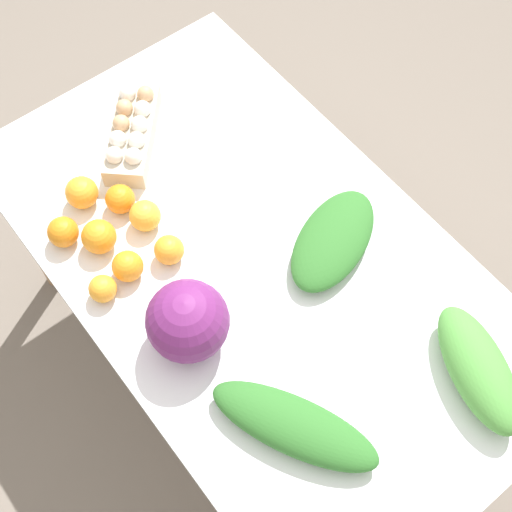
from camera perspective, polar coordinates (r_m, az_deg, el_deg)
The scene contains 15 objects.
ground_plane at distance 2.35m, azimuth 0.00°, elevation -8.56°, with size 8.00×8.00×0.00m, color #70665B.
dining_table at distance 1.78m, azimuth 0.00°, elevation -1.71°, with size 1.46×0.83×0.71m.
cabbage_purple at distance 1.53m, azimuth -5.49°, elevation -5.21°, with size 0.18×0.18×0.18m, color #6B2366.
egg_carton at distance 1.88m, azimuth -9.89°, elevation 9.83°, with size 0.29×0.28×0.09m.
greens_bunch_beet_tops at distance 1.51m, azimuth 3.07°, elevation -13.40°, with size 0.37×0.12×0.07m, color #2D6B28.
greens_bunch_kale at distance 1.69m, azimuth 6.18°, elevation 1.28°, with size 0.30×0.16×0.07m, color #2D6B28.
greens_bunch_dandelion at distance 1.60m, azimuth 17.35°, elevation -8.62°, with size 0.30×0.12×0.10m, color #4C933D.
orange_0 at distance 1.72m, azimuth -12.45°, elevation 1.52°, with size 0.08×0.08×0.08m, color orange.
orange_1 at distance 1.67m, azimuth -10.23°, elevation -0.81°, with size 0.07×0.07×0.07m, color orange.
orange_2 at distance 1.68m, azimuth -6.97°, elevation 0.49°, with size 0.07×0.07×0.07m, color orange.
orange_3 at distance 1.77m, azimuth -10.82°, elevation 4.50°, with size 0.07×0.07×0.07m, color orange.
orange_4 at distance 1.73m, azimuth -8.87°, elevation 3.21°, with size 0.08×0.08×0.08m, color #F9A833.
orange_5 at distance 1.75m, azimuth -15.18°, elevation 1.87°, with size 0.07×0.07×0.07m, color orange.
orange_6 at distance 1.66m, azimuth -12.17°, elevation -2.57°, with size 0.07×0.07×0.07m, color orange.
orange_7 at distance 1.80m, azimuth -13.77°, elevation 4.96°, with size 0.08×0.08×0.08m, color orange.
Camera 1 is at (0.63, -0.50, 2.20)m, focal length 50.00 mm.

